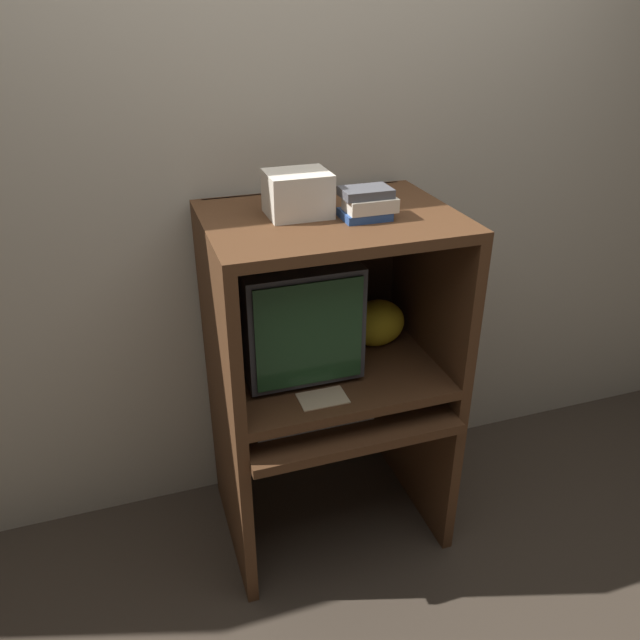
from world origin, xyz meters
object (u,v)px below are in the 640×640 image
keyboard (311,414)px  snack_bag (376,323)px  mouse (382,402)px  storage_box (298,194)px  crt_monitor (291,307)px  book_stack (367,204)px

keyboard → snack_bag: 0.45m
mouse → storage_box: size_ratio=0.33×
crt_monitor → snack_bag: size_ratio=2.04×
keyboard → storage_box: size_ratio=2.07×
crt_monitor → keyboard: size_ratio=1.08×
keyboard → book_stack: bearing=18.6°
crt_monitor → book_stack: bearing=-31.7°
mouse → snack_bag: bearing=73.7°
book_stack → crt_monitor: bearing=148.3°
book_stack → keyboard: bearing=-161.4°
mouse → storage_box: storage_box is taller
book_stack → storage_box: storage_box is taller
keyboard → mouse: size_ratio=6.22×
keyboard → snack_bag: (0.34, 0.23, 0.19)m
storage_box → snack_bag: bearing=9.1°
crt_monitor → storage_box: (0.02, -0.03, 0.42)m
snack_bag → book_stack: size_ratio=1.30×
snack_bag → book_stack: bearing=-127.8°
crt_monitor → mouse: (0.27, -0.22, -0.32)m
snack_bag → storage_box: size_ratio=1.10×
crt_monitor → mouse: 0.47m
keyboard → book_stack: 0.75m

